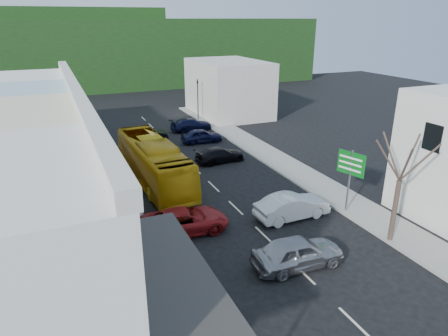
# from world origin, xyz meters

# --- Properties ---
(ground) EXTENTS (120.00, 120.00, 0.00)m
(ground) POSITION_xyz_m (0.00, 0.00, 0.00)
(ground) COLOR black
(ground) RESTS_ON ground
(sidewalk_left) EXTENTS (3.00, 52.00, 0.15)m
(sidewalk_left) POSITION_xyz_m (-7.50, 10.00, 0.07)
(sidewalk_left) COLOR gray
(sidewalk_left) RESTS_ON ground
(sidewalk_right) EXTENTS (3.00, 52.00, 0.15)m
(sidewalk_right) POSITION_xyz_m (7.50, 10.00, 0.07)
(sidewalk_right) COLOR gray
(sidewalk_right) RESTS_ON ground
(shopfront_row) EXTENTS (8.25, 30.00, 8.00)m
(shopfront_row) POSITION_xyz_m (-12.49, 5.00, 4.00)
(shopfront_row) COLOR silver
(shopfront_row) RESTS_ON ground
(distant_block_left) EXTENTS (8.00, 10.00, 6.00)m
(distant_block_left) POSITION_xyz_m (-12.00, 27.00, 3.00)
(distant_block_left) COLOR #B7B2A8
(distant_block_left) RESTS_ON ground
(distant_block_right) EXTENTS (8.00, 12.00, 7.00)m
(distant_block_right) POSITION_xyz_m (11.00, 30.00, 3.50)
(distant_block_right) COLOR #B7B2A8
(distant_block_right) RESTS_ON ground
(hillside) EXTENTS (80.00, 26.00, 14.00)m
(hillside) POSITION_xyz_m (-1.45, 65.09, 6.73)
(hillside) COLOR black
(hillside) RESTS_ON ground
(bus) EXTENTS (3.05, 11.71, 3.10)m
(bus) POSITION_xyz_m (-3.92, 10.68, 1.55)
(bus) COLOR gold
(bus) RESTS_ON ground
(car_silver) EXTENTS (4.47, 1.99, 1.40)m
(car_silver) POSITION_xyz_m (0.04, -3.44, 0.70)
(car_silver) COLOR #9E9EA2
(car_silver) RESTS_ON ground
(car_white) EXTENTS (4.45, 1.92, 1.40)m
(car_white) POSITION_xyz_m (2.69, 1.26, 0.70)
(car_white) COLOR white
(car_white) RESTS_ON ground
(car_red) EXTENTS (4.68, 2.11, 1.40)m
(car_red) POSITION_xyz_m (-4.19, 2.28, 0.70)
(car_red) COLOR maroon
(car_red) RESTS_ON ground
(car_black_near) EXTENTS (4.62, 2.17, 1.40)m
(car_black_near) POSITION_xyz_m (2.64, 12.98, 0.70)
(car_black_near) COLOR black
(car_black_near) RESTS_ON ground
(car_navy_mid) EXTENTS (4.52, 2.13, 1.40)m
(car_navy_mid) POSITION_xyz_m (3.20, 19.17, 0.70)
(car_navy_mid) COLOR black
(car_navy_mid) RESTS_ON ground
(car_black_far) EXTENTS (4.54, 2.17, 1.40)m
(car_black_far) POSITION_xyz_m (-2.09, 21.76, 0.70)
(car_black_far) COLOR black
(car_black_far) RESTS_ON ground
(car_navy_far) EXTENTS (4.63, 2.19, 1.40)m
(car_navy_far) POSITION_xyz_m (3.78, 24.16, 0.70)
(car_navy_far) COLOR black
(car_navy_far) RESTS_ON ground
(pedestrian_left) EXTENTS (0.56, 0.69, 1.70)m
(pedestrian_left) POSITION_xyz_m (-7.02, 0.45, 1.00)
(pedestrian_left) COLOR black
(pedestrian_left) RESTS_ON sidewalk_left
(direction_sign) EXTENTS (1.30, 2.06, 4.31)m
(direction_sign) POSITION_xyz_m (6.40, 0.49, 2.16)
(direction_sign) COLOR #075E16
(direction_sign) RESTS_ON ground
(street_tree) EXTENTS (2.63, 2.63, 7.63)m
(street_tree) POSITION_xyz_m (6.30, -3.48, 3.81)
(street_tree) COLOR #3B2D25
(street_tree) RESTS_ON ground
(traffic_signal) EXTENTS (0.99, 1.26, 5.13)m
(traffic_signal) POSITION_xyz_m (6.17, 28.39, 2.56)
(traffic_signal) COLOR black
(traffic_signal) RESTS_ON ground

